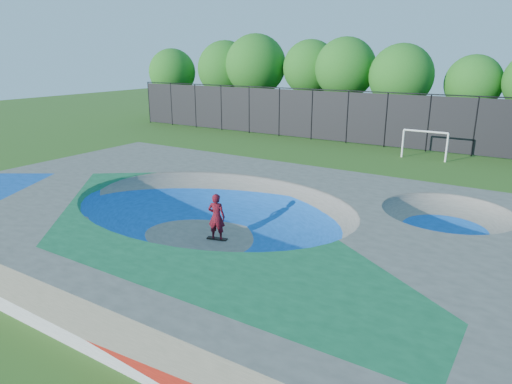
% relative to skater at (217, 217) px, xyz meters
% --- Properties ---
extents(ground, '(120.00, 120.00, 0.00)m').
position_rel_skater_xyz_m(ground, '(-0.13, -0.12, -0.89)').
color(ground, '#2F5A19').
rests_on(ground, ground).
extents(skate_deck, '(22.00, 14.00, 1.50)m').
position_rel_skater_xyz_m(skate_deck, '(-0.13, -0.12, -0.14)').
color(skate_deck, gray).
rests_on(skate_deck, ground).
extents(skater, '(0.75, 0.59, 1.79)m').
position_rel_skater_xyz_m(skater, '(0.00, 0.00, 0.00)').
color(skater, '#B10E21').
rests_on(skater, ground).
extents(skateboard, '(0.81, 0.39, 0.05)m').
position_rel_skater_xyz_m(skateboard, '(0.00, 0.00, -0.87)').
color(skateboard, black).
rests_on(skateboard, ground).
extents(soccer_goal, '(2.90, 0.12, 1.91)m').
position_rel_skater_xyz_m(soccer_goal, '(3.32, 18.11, 0.43)').
color(soccer_goal, white).
rests_on(soccer_goal, ground).
extents(fence, '(48.09, 0.09, 4.04)m').
position_rel_skater_xyz_m(fence, '(-0.13, 20.88, 1.20)').
color(fence, black).
rests_on(fence, ground).
extents(treeline, '(53.21, 7.24, 8.59)m').
position_rel_skater_xyz_m(treeline, '(-5.31, 26.08, 4.23)').
color(treeline, '#433421').
rests_on(treeline, ground).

